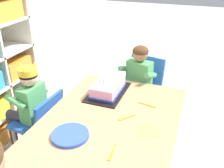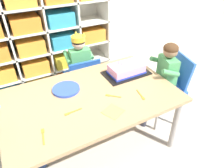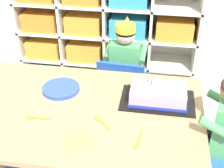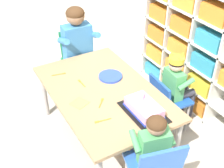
{
  "view_description": "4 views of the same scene",
  "coord_description": "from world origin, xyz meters",
  "px_view_note": "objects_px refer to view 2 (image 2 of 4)",
  "views": [
    {
      "loc": [
        -1.15,
        -0.47,
        1.53
      ],
      "look_at": [
        0.2,
        0.03,
        0.78
      ],
      "focal_mm": 40.12,
      "sensor_mm": 36.0,
      "label": 1
    },
    {
      "loc": [
        -0.48,
        -1.22,
        1.58
      ],
      "look_at": [
        0.19,
        -0.01,
        0.64
      ],
      "focal_mm": 33.06,
      "sensor_mm": 36.0,
      "label": 2
    },
    {
      "loc": [
        0.4,
        -1.33,
        1.63
      ],
      "look_at": [
        0.18,
        0.03,
        0.74
      ],
      "focal_mm": 50.58,
      "sensor_mm": 36.0,
      "label": 3
    },
    {
      "loc": [
        1.87,
        -0.97,
        2.14
      ],
      "look_at": [
        0.18,
        -0.01,
        0.76
      ],
      "focal_mm": 47.62,
      "sensor_mm": 36.0,
      "label": 4
    }
  ],
  "objects_px": {
    "birthday_cake_on_tray": "(126,70)",
    "fork_at_table_front_edge": "(43,135)",
    "activity_table": "(91,101)",
    "paper_plate_stack": "(66,89)",
    "guest_at_table_side": "(162,74)",
    "classroom_chair_guest_side": "(170,82)",
    "fork_near_child_seat": "(141,95)",
    "classroom_chair_blue": "(83,76)",
    "fork_near_cake_tray": "(72,112)",
    "fork_scattered_mid_table": "(112,96)",
    "child_with_crown": "(79,60)"
  },
  "relations": [
    {
      "from": "guest_at_table_side",
      "to": "fork_near_cake_tray",
      "type": "height_order",
      "value": "guest_at_table_side"
    },
    {
      "from": "birthday_cake_on_tray",
      "to": "fork_at_table_front_edge",
      "type": "relative_size",
      "value": 3.05
    },
    {
      "from": "activity_table",
      "to": "fork_at_table_front_edge",
      "type": "relative_size",
      "value": 10.02
    },
    {
      "from": "guest_at_table_side",
      "to": "birthday_cake_on_tray",
      "type": "bearing_deg",
      "value": -101.73
    },
    {
      "from": "classroom_chair_blue",
      "to": "paper_plate_stack",
      "type": "relative_size",
      "value": 2.73
    },
    {
      "from": "classroom_chair_blue",
      "to": "birthday_cake_on_tray",
      "type": "height_order",
      "value": "birthday_cake_on_tray"
    },
    {
      "from": "birthday_cake_on_tray",
      "to": "fork_scattered_mid_table",
      "type": "bearing_deg",
      "value": -140.07
    },
    {
      "from": "fork_at_table_front_edge",
      "to": "fork_near_cake_tray",
      "type": "bearing_deg",
      "value": 126.62
    },
    {
      "from": "classroom_chair_blue",
      "to": "guest_at_table_side",
      "type": "xyz_separation_m",
      "value": [
        0.56,
        -0.61,
        0.18
      ]
    },
    {
      "from": "activity_table",
      "to": "fork_near_cake_tray",
      "type": "height_order",
      "value": "fork_near_cake_tray"
    },
    {
      "from": "classroom_chair_guest_side",
      "to": "guest_at_table_side",
      "type": "relative_size",
      "value": 0.84
    },
    {
      "from": "birthday_cake_on_tray",
      "to": "fork_near_child_seat",
      "type": "xyz_separation_m",
      "value": [
        -0.08,
        -0.34,
        -0.04
      ]
    },
    {
      "from": "guest_at_table_side",
      "to": "fork_scattered_mid_table",
      "type": "height_order",
      "value": "guest_at_table_side"
    },
    {
      "from": "paper_plate_stack",
      "to": "activity_table",
      "type": "bearing_deg",
      "value": -46.95
    },
    {
      "from": "fork_near_child_seat",
      "to": "fork_near_cake_tray",
      "type": "relative_size",
      "value": 1.02
    },
    {
      "from": "fork_at_table_front_edge",
      "to": "fork_near_cake_tray",
      "type": "height_order",
      "value": "same"
    },
    {
      "from": "activity_table",
      "to": "fork_at_table_front_edge",
      "type": "xyz_separation_m",
      "value": [
        -0.43,
        -0.24,
        0.06
      ]
    },
    {
      "from": "child_with_crown",
      "to": "guest_at_table_side",
      "type": "distance_m",
      "value": 0.9
    },
    {
      "from": "classroom_chair_guest_side",
      "to": "fork_scattered_mid_table",
      "type": "relative_size",
      "value": 6.93
    },
    {
      "from": "classroom_chair_blue",
      "to": "child_with_crown",
      "type": "relative_size",
      "value": 0.71
    },
    {
      "from": "classroom_chair_blue",
      "to": "birthday_cake_on_tray",
      "type": "relative_size",
      "value": 1.46
    },
    {
      "from": "child_with_crown",
      "to": "fork_near_child_seat",
      "type": "height_order",
      "value": "child_with_crown"
    },
    {
      "from": "fork_at_table_front_edge",
      "to": "child_with_crown",
      "type": "bearing_deg",
      "value": 157.11
    },
    {
      "from": "classroom_chair_guest_side",
      "to": "fork_near_cake_tray",
      "type": "relative_size",
      "value": 5.5
    },
    {
      "from": "fork_at_table_front_edge",
      "to": "paper_plate_stack",
      "type": "bearing_deg",
      "value": 154.21
    },
    {
      "from": "birthday_cake_on_tray",
      "to": "fork_near_child_seat",
      "type": "relative_size",
      "value": 3.07
    },
    {
      "from": "birthday_cake_on_tray",
      "to": "classroom_chair_blue",
      "type": "bearing_deg",
      "value": 118.88
    },
    {
      "from": "classroom_chair_blue",
      "to": "guest_at_table_side",
      "type": "relative_size",
      "value": 0.7
    },
    {
      "from": "activity_table",
      "to": "fork_near_cake_tray",
      "type": "relative_size",
      "value": 10.26
    },
    {
      "from": "fork_scattered_mid_table",
      "to": "child_with_crown",
      "type": "bearing_deg",
      "value": 129.53
    },
    {
      "from": "fork_near_cake_tray",
      "to": "birthday_cake_on_tray",
      "type": "bearing_deg",
      "value": 19.57
    },
    {
      "from": "activity_table",
      "to": "paper_plate_stack",
      "type": "height_order",
      "value": "paper_plate_stack"
    },
    {
      "from": "activity_table",
      "to": "child_with_crown",
      "type": "relative_size",
      "value": 1.59
    },
    {
      "from": "classroom_chair_blue",
      "to": "paper_plate_stack",
      "type": "xyz_separation_m",
      "value": [
        -0.32,
        -0.44,
        0.21
      ]
    },
    {
      "from": "paper_plate_stack",
      "to": "fork_at_table_front_edge",
      "type": "bearing_deg",
      "value": -125.58
    },
    {
      "from": "activity_table",
      "to": "guest_at_table_side",
      "type": "bearing_deg",
      "value": -0.34
    },
    {
      "from": "child_with_crown",
      "to": "fork_near_cake_tray",
      "type": "height_order",
      "value": "child_with_crown"
    },
    {
      "from": "fork_scattered_mid_table",
      "to": "fork_near_cake_tray",
      "type": "bearing_deg",
      "value": -133.97
    },
    {
      "from": "guest_at_table_side",
      "to": "birthday_cake_on_tray",
      "type": "relative_size",
      "value": 2.1
    },
    {
      "from": "paper_plate_stack",
      "to": "fork_near_child_seat",
      "type": "distance_m",
      "value": 0.61
    },
    {
      "from": "classroom_chair_blue",
      "to": "activity_table",
      "type": "bearing_deg",
      "value": 78.1
    },
    {
      "from": "classroom_chair_blue",
      "to": "fork_at_table_front_edge",
      "type": "relative_size",
      "value": 4.45
    },
    {
      "from": "guest_at_table_side",
      "to": "fork_scattered_mid_table",
      "type": "xyz_separation_m",
      "value": [
        -0.58,
        -0.09,
        0.02
      ]
    },
    {
      "from": "classroom_chair_guest_side",
      "to": "fork_near_child_seat",
      "type": "distance_m",
      "value": 0.53
    },
    {
      "from": "paper_plate_stack",
      "to": "fork_near_child_seat",
      "type": "bearing_deg",
      "value": -35.72
    },
    {
      "from": "activity_table",
      "to": "fork_near_cake_tray",
      "type": "distance_m",
      "value": 0.24
    },
    {
      "from": "classroom_chair_blue",
      "to": "classroom_chair_guest_side",
      "type": "bearing_deg",
      "value": 139.88
    },
    {
      "from": "fork_at_table_front_edge",
      "to": "fork_near_child_seat",
      "type": "height_order",
      "value": "same"
    },
    {
      "from": "fork_at_table_front_edge",
      "to": "fork_near_cake_tray",
      "type": "relative_size",
      "value": 1.02
    },
    {
      "from": "fork_near_cake_tray",
      "to": "fork_near_child_seat",
      "type": "bearing_deg",
      "value": -11.26
    }
  ]
}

